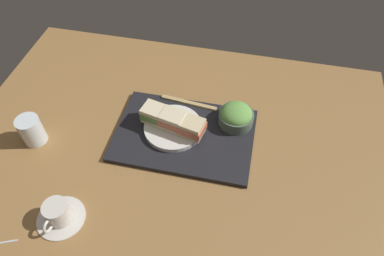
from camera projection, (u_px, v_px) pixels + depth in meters
ground_plane at (175, 145)px, 115.80cm from camera, size 140.00×100.00×3.00cm
serving_tray at (184, 135)px, 115.44cm from camera, size 44.85×30.39×1.63cm
sandwich_plate at (173, 128)px, 115.29cm from camera, size 19.16×19.16×1.70cm
sandwich_near at (191, 127)px, 110.69cm from camera, size 9.39×8.15×5.52cm
sandwich_middle at (173, 120)px, 112.41cm from camera, size 9.28×8.05×5.77cm
sandwich_far at (155, 114)px, 114.32cm from camera, size 8.92×8.00×5.53cm
salad_bowl at (236, 116)px, 115.38cm from camera, size 11.64×11.64×7.17cm
chopsticks_pair at (189, 103)px, 123.18cm from camera, size 20.12×3.41×0.70cm
coffee_cup at (58, 214)px, 95.39cm from camera, size 13.36×13.36×7.00cm
drinking_glass at (31, 130)px, 111.57cm from camera, size 7.36×7.36×9.64cm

